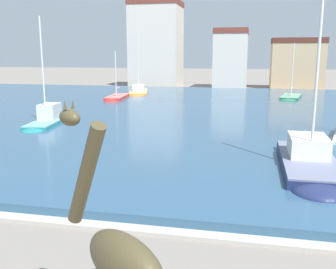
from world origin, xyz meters
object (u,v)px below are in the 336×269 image
Objects in this scene: giraffe_statue at (119,264)px; sailboat_navy at (310,166)px; sailboat_teal at (46,122)px; sailboat_red at (116,99)px; sailboat_green at (290,99)px; sailboat_orange at (138,92)px.

giraffe_statue is 13.21m from sailboat_navy.
giraffe_statue is 23.99m from sailboat_teal.
sailboat_teal is at bearing -87.96° from sailboat_red.
sailboat_teal is (0.59, -16.51, 0.20)m from sailboat_red.
sailboat_red reaches higher than giraffe_statue.
giraffe_statue is at bearing -98.47° from sailboat_green.
giraffe_statue is 0.72× the size of sailboat_red.
sailboat_orange reaches higher than sailboat_teal.
sailboat_teal reaches higher than sailboat_red.
giraffe_statue is 0.71× the size of sailboat_green.
sailboat_orange reaches higher than sailboat_red.
sailboat_orange is at bearing 90.17° from sailboat_teal.
sailboat_red is (-13.21, 36.84, -1.99)m from giraffe_statue.
sailboat_green is 0.74× the size of sailboat_orange.
sailboat_green reaches higher than sailboat_red.
sailboat_green is (19.43, 4.88, -0.02)m from sailboat_red.
sailboat_teal is at bearing 154.83° from sailboat_navy.
sailboat_navy is (17.02, -8.00, -0.00)m from sailboat_teal.
sailboat_teal is (-12.63, 20.32, -1.79)m from giraffe_statue.
sailboat_orange is (-0.07, 23.75, -0.11)m from sailboat_teal.
sailboat_navy reaches higher than sailboat_orange.
sailboat_red is at bearing 92.04° from sailboat_teal.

